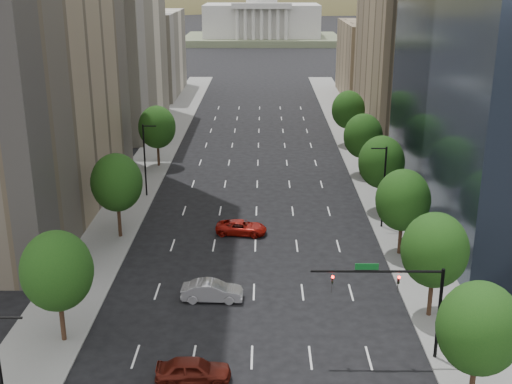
{
  "coord_description": "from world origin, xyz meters",
  "views": [
    {
      "loc": [
        0.75,
        -10.08,
        26.02
      ],
      "look_at": [
        0.14,
        43.17,
        8.0
      ],
      "focal_mm": 45.62,
      "sensor_mm": 36.0,
      "label": 1
    }
  ],
  "objects_px": {
    "traffic_signal": "(405,293)",
    "capitol": "(262,20)",
    "car_red_far": "(241,227)",
    "car_maroon": "(193,370)",
    "car_silver": "(212,291)"
  },
  "relations": [
    {
      "from": "capitol",
      "to": "car_silver",
      "type": "relative_size",
      "value": 11.69
    },
    {
      "from": "car_maroon",
      "to": "car_red_far",
      "type": "relative_size",
      "value": 0.95
    },
    {
      "from": "traffic_signal",
      "to": "capitol",
      "type": "distance_m",
      "value": 219.99
    },
    {
      "from": "capitol",
      "to": "car_red_far",
      "type": "xyz_separation_m",
      "value": [
        -1.5,
        -196.66,
        -7.84
      ]
    },
    {
      "from": "car_silver",
      "to": "car_maroon",
      "type": "bearing_deg",
      "value": 179.21
    },
    {
      "from": "capitol",
      "to": "car_red_far",
      "type": "distance_m",
      "value": 196.82
    },
    {
      "from": "car_maroon",
      "to": "traffic_signal",
      "type": "bearing_deg",
      "value": -80.29
    },
    {
      "from": "traffic_signal",
      "to": "car_maroon",
      "type": "bearing_deg",
      "value": -168.59
    },
    {
      "from": "traffic_signal",
      "to": "capitol",
      "type": "bearing_deg",
      "value": 92.74
    },
    {
      "from": "capitol",
      "to": "car_maroon",
      "type": "distance_m",
      "value": 222.78
    },
    {
      "from": "traffic_signal",
      "to": "car_red_far",
      "type": "relative_size",
      "value": 1.72
    },
    {
      "from": "capitol",
      "to": "car_maroon",
      "type": "xyz_separation_m",
      "value": [
        -3.85,
        -222.61,
        -7.72
      ]
    },
    {
      "from": "car_maroon",
      "to": "car_red_far",
      "type": "distance_m",
      "value": 26.06
    },
    {
      "from": "traffic_signal",
      "to": "car_silver",
      "type": "distance_m",
      "value": 16.94
    },
    {
      "from": "car_maroon",
      "to": "car_red_far",
      "type": "xyz_separation_m",
      "value": [
        2.35,
        25.95,
        -0.12
      ]
    }
  ]
}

